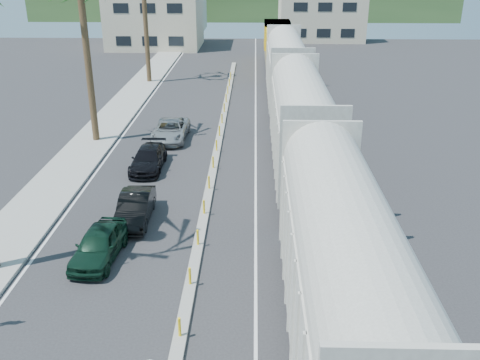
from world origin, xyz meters
name	(u,v)px	position (x,y,z in m)	size (l,w,h in m)	color
sidewalk	(105,127)	(-8.50, 25.00, 0.07)	(3.00, 90.00, 0.15)	gray
rails	(288,117)	(5.00, 28.00, 0.03)	(1.56, 100.00, 0.06)	black
median	(217,151)	(0.00, 19.96, 0.09)	(0.45, 60.00, 0.85)	gray
lane_markings	(192,129)	(-2.15, 25.00, 0.00)	(9.42, 90.00, 0.01)	silver
freight_train	(294,101)	(5.00, 22.00, 2.91)	(3.00, 60.94, 5.85)	#A5A398
buildings	(197,7)	(-6.41, 71.66, 4.36)	(38.00, 27.00, 10.00)	#B8AE92
car_lead	(99,244)	(-3.98, 6.97, 0.68)	(1.89, 4.09, 1.36)	black
car_second	(135,208)	(-3.21, 10.44, 0.67)	(1.54, 4.13, 1.35)	black
car_third	(148,159)	(-3.82, 17.09, 0.63)	(1.77, 4.35, 1.26)	black
car_rear	(171,130)	(-3.30, 22.51, 0.67)	(2.27, 4.83, 1.33)	#9EA0A2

